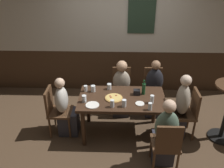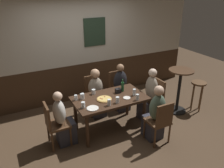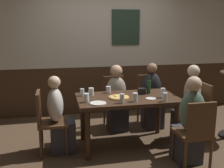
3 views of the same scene
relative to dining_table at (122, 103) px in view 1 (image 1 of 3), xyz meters
The scene contains 26 objects.
ground_plane 0.65m from the dining_table, ahead, with size 12.00×12.00×0.00m, color #4C3826.
wall_back 1.78m from the dining_table, 89.91° to the left, with size 6.40×0.13×2.60m.
dining_table is the anchor object (origin of this frame).
chair_head_east 1.15m from the dining_table, ahead, with size 0.40×0.40×0.88m.
chair_head_west 1.15m from the dining_table, behind, with size 0.40×0.40×0.88m.
chair_right_far 1.05m from the dining_table, 52.40° to the left, with size 0.40×0.40×0.88m.
chair_right_near 1.05m from the dining_table, 52.40° to the right, with size 0.40×0.40×0.88m.
chair_mid_far 0.84m from the dining_table, 90.00° to the left, with size 0.40×0.40×0.88m.
person_head_east 0.99m from the dining_table, ahead, with size 0.37×0.34×1.18m.
person_head_west 0.99m from the dining_table, behind, with size 0.37×0.34×1.09m.
person_right_far 0.93m from the dining_table, 46.16° to the left, with size 0.34×0.37×1.12m.
person_right_near 0.93m from the dining_table, 46.21° to the right, with size 0.34×0.37×1.15m.
person_mid_far 0.69m from the dining_table, 90.00° to the left, with size 0.34×0.37×1.11m.
pizza 0.17m from the dining_table, 167.89° to the right, with size 0.29×0.29×0.03m.
tumbler_water 0.53m from the dining_table, 16.17° to the right, with size 0.06×0.06×0.14m.
pint_glass_pale 0.39m from the dining_table, 127.05° to the left, with size 0.08×0.08×0.10m.
highball_clear 0.35m from the dining_table, 118.52° to the right, with size 0.06×0.06×0.12m.
pint_glass_amber 0.64m from the dining_table, 166.72° to the right, with size 0.07×0.07×0.12m.
beer_glass_tall 0.57m from the dining_table, 37.74° to the right, with size 0.06×0.06×0.12m.
pint_glass_stout 0.55m from the dining_table, 158.36° to the left, with size 0.08×0.08×0.11m.
tumbler_short 0.30m from the dining_table, 82.07° to the right, with size 0.07×0.07×0.12m.
beer_glass_half 0.68m from the dining_table, 161.97° to the left, with size 0.06×0.06×0.11m.
beer_bottle_green 0.45m from the dining_table, 20.32° to the left, with size 0.06×0.06×0.27m.
plate_white_large 0.54m from the dining_table, 152.43° to the right, with size 0.22×0.22×0.01m, color white.
plate_white_small 0.36m from the dining_table, 31.55° to the right, with size 0.15×0.15×0.01m, color white.
condiment_caddy 0.31m from the dining_table, 24.83° to the left, with size 0.11×0.09×0.09m, color black.
Camera 1 is at (-0.06, -3.47, 2.87)m, focal length 38.95 mm.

